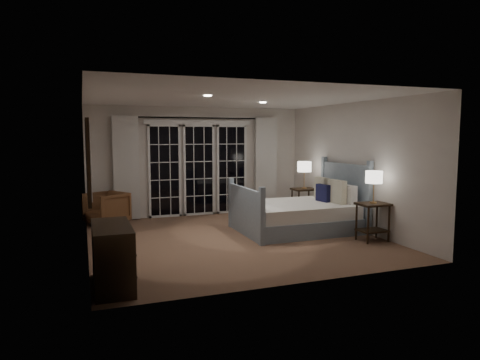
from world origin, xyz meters
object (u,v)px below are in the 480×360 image
object	(u,v)px
lamp_left	(374,178)
armchair	(106,208)
nightstand_right	(304,198)
lamp_right	(304,167)
bed	(300,214)
nightstand_left	(373,216)
dresser	(112,256)

from	to	relation	value
lamp_left	armchair	bearing A→B (deg)	144.32
nightstand_right	lamp_right	world-z (taller)	lamp_right
bed	lamp_left	size ratio (longest dim) A/B	3.92
nightstand_left	dresser	world-z (taller)	dresser
lamp_left	dresser	bearing A→B (deg)	-169.85
armchair	lamp_right	bearing A→B (deg)	48.72
nightstand_left	lamp_left	bearing A→B (deg)	0.00
nightstand_left	lamp_right	distance (m)	2.44
bed	nightstand_left	distance (m)	1.44
nightstand_right	dresser	size ratio (longest dim) A/B	0.61
lamp_right	dresser	size ratio (longest dim) A/B	0.56
nightstand_left	lamp_right	size ratio (longest dim) A/B	1.11
bed	lamp_left	distance (m)	1.64
dresser	bed	bearing A→B (deg)	28.52
lamp_right	nightstand_right	bearing A→B (deg)	56.31
dresser	nightstand_left	bearing A→B (deg)	10.15
nightstand_left	nightstand_right	bearing A→B (deg)	92.03
armchair	dresser	world-z (taller)	dresser
nightstand_right	lamp_right	bearing A→B (deg)	-123.69
lamp_right	nightstand_left	bearing A→B (deg)	-87.97
nightstand_right	nightstand_left	bearing A→B (deg)	-87.97
lamp_left	dresser	world-z (taller)	lamp_left
armchair	nightstand_right	bearing A→B (deg)	48.72
nightstand_left	dresser	size ratio (longest dim) A/B	0.62
lamp_left	armchair	size ratio (longest dim) A/B	0.76
bed	armchair	xyz separation A→B (m)	(-3.52, 1.92, 0.01)
nightstand_left	armchair	distance (m)	5.32
nightstand_left	nightstand_right	xyz separation A→B (m)	(-0.08, 2.34, -0.01)
nightstand_right	armchair	world-z (taller)	armchair
lamp_left	lamp_right	bearing A→B (deg)	92.03
lamp_right	armchair	world-z (taller)	lamp_right
bed	dresser	world-z (taller)	bed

